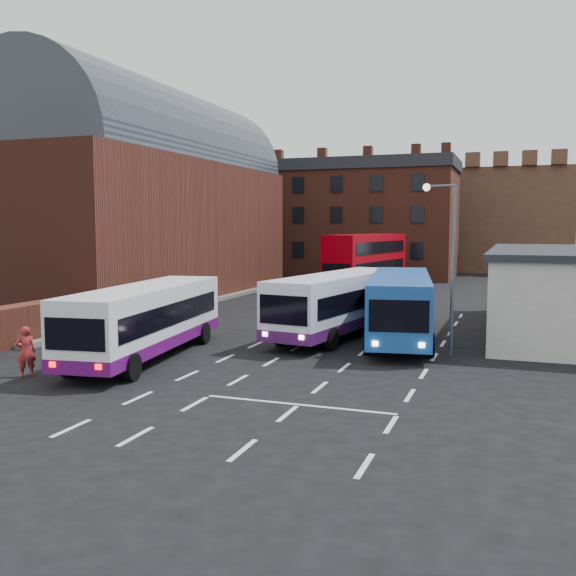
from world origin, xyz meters
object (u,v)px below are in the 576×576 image
(bus_white_outbound, at_px, (146,316))
(street_lamp, at_px, (447,252))
(bus_red_double, at_px, (366,261))
(bus_white_inbound, at_px, (339,300))
(pedestrian_red, at_px, (26,352))
(bus_blue, at_px, (400,302))

(bus_white_outbound, distance_m, street_lamp, 12.67)
(bus_white_outbound, relative_size, street_lamp, 1.54)
(bus_white_outbound, xyz_separation_m, bus_red_double, (2.35, 30.01, 0.76))
(bus_red_double, relative_size, street_lamp, 1.68)
(bus_white_inbound, xyz_separation_m, street_lamp, (5.45, -2.99, 2.52))
(street_lamp, bearing_deg, bus_white_inbound, 151.21)
(pedestrian_red, bearing_deg, bus_blue, -178.85)
(bus_white_outbound, relative_size, bus_blue, 0.95)
(bus_white_outbound, distance_m, bus_white_inbound, 9.78)
(bus_white_inbound, bearing_deg, pedestrian_red, 64.48)
(bus_blue, xyz_separation_m, pedestrian_red, (-11.34, -11.75, -0.92))
(bus_blue, height_order, street_lamp, street_lamp)
(bus_blue, bearing_deg, pedestrian_red, 36.87)
(bus_white_outbound, xyz_separation_m, pedestrian_red, (-2.24, -4.38, -0.82))
(bus_white_outbound, bearing_deg, bus_red_double, 78.34)
(street_lamp, xyz_separation_m, pedestrian_red, (-13.70, -9.09, -3.40))
(bus_white_outbound, height_order, bus_red_double, bus_red_double)
(bus_white_outbound, height_order, street_lamp, street_lamp)
(bus_white_outbound, height_order, bus_blue, bus_blue)
(bus_white_inbound, bearing_deg, street_lamp, 160.04)
(bus_white_inbound, relative_size, street_lamp, 1.60)
(bus_white_inbound, bearing_deg, bus_white_outbound, 60.83)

